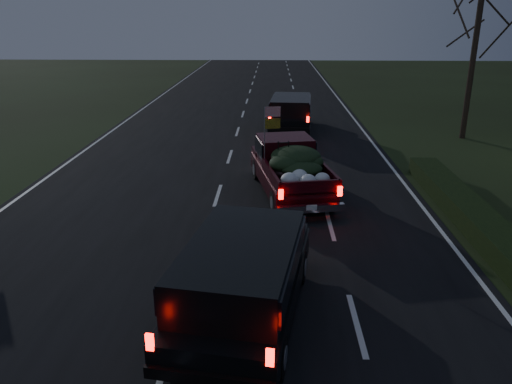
# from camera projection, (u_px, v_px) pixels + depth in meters

# --- Properties ---
(ground) EXTENTS (120.00, 120.00, 0.00)m
(ground) POSITION_uv_depth(u_px,v_px,m) (197.00, 264.00, 12.50)
(ground) COLOR black
(ground) RESTS_ON ground
(road_asphalt) EXTENTS (14.00, 120.00, 0.02)m
(road_asphalt) POSITION_uv_depth(u_px,v_px,m) (197.00, 263.00, 12.49)
(road_asphalt) COLOR black
(road_asphalt) RESTS_ON ground
(hedge_row) EXTENTS (1.00, 10.00, 0.60)m
(hedge_row) POSITION_uv_depth(u_px,v_px,m) (469.00, 212.00, 14.98)
(hedge_row) COLOR black
(hedge_row) RESTS_ON ground
(bare_tree_far) EXTENTS (3.60, 3.60, 7.00)m
(bare_tree_far) POSITION_uv_depth(u_px,v_px,m) (477.00, 30.00, 23.57)
(bare_tree_far) COLOR black
(bare_tree_far) RESTS_ON ground
(pickup_truck) EXTENTS (2.91, 5.45, 2.71)m
(pickup_truck) POSITION_uv_depth(u_px,v_px,m) (290.00, 165.00, 17.17)
(pickup_truck) COLOR #35070E
(pickup_truck) RESTS_ON ground
(lead_suv) EXTENTS (2.47, 5.17, 1.45)m
(lead_suv) POSITION_uv_depth(u_px,v_px,m) (291.00, 110.00, 26.79)
(lead_suv) COLOR black
(lead_suv) RESTS_ON ground
(rear_suv) EXTENTS (2.92, 5.36, 1.46)m
(rear_suv) POSITION_uv_depth(u_px,v_px,m) (243.00, 272.00, 9.80)
(rear_suv) COLOR black
(rear_suv) RESTS_ON ground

